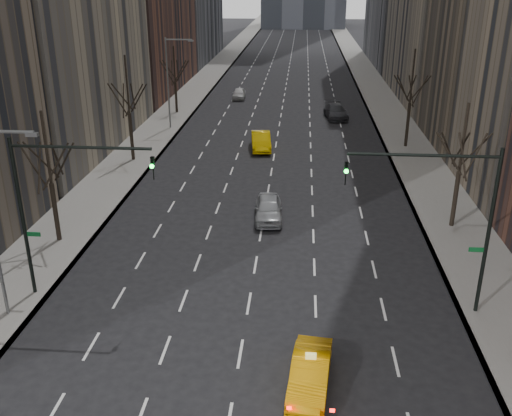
# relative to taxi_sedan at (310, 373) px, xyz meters

# --- Properties ---
(sidewalk_left) EXTENTS (4.50, 320.00, 0.15)m
(sidewalk_left) POSITION_rel_taxi_sedan_xyz_m (-15.17, 63.89, -0.61)
(sidewalk_left) COLOR slate
(sidewalk_left) RESTS_ON ground
(sidewalk_right) EXTENTS (4.50, 320.00, 0.15)m
(sidewalk_right) POSITION_rel_taxi_sedan_xyz_m (9.33, 63.89, -0.61)
(sidewalk_right) COLOR slate
(sidewalk_right) RESTS_ON ground
(tree_lw_b) EXTENTS (3.36, 3.50, 7.82)m
(tree_lw_b) POSITION_rel_taxi_sedan_xyz_m (-14.92, 11.89, 3.04)
(tree_lw_b) COLOR black
(tree_lw_b) RESTS_ON ground
(tree_lw_c) EXTENTS (3.36, 3.50, 8.74)m
(tree_lw_c) POSITION_rel_taxi_sedan_xyz_m (-14.92, 27.89, 3.36)
(tree_lw_c) COLOR black
(tree_lw_c) RESTS_ON ground
(tree_lw_d) EXTENTS (3.36, 3.50, 7.36)m
(tree_lw_d) POSITION_rel_taxi_sedan_xyz_m (-14.92, 45.89, 2.88)
(tree_lw_d) COLOR black
(tree_lw_d) RESTS_ON ground
(tree_rw_b) EXTENTS (3.36, 3.50, 7.82)m
(tree_rw_b) POSITION_rel_taxi_sedan_xyz_m (9.08, 15.89, 3.04)
(tree_rw_b) COLOR black
(tree_rw_b) RESTS_ON ground
(tree_rw_c) EXTENTS (3.36, 3.50, 8.74)m
(tree_rw_c) POSITION_rel_taxi_sedan_xyz_m (9.08, 33.89, 3.36)
(tree_rw_c) COLOR black
(tree_rw_c) RESTS_ON ground
(traffic_mast_left) EXTENTS (6.69, 0.39, 8.00)m
(traffic_mast_left) POSITION_rel_taxi_sedan_xyz_m (-12.02, 5.88, 4.81)
(traffic_mast_left) COLOR black
(traffic_mast_left) RESTS_ON ground
(traffic_mast_right) EXTENTS (6.69, 0.39, 8.00)m
(traffic_mast_right) POSITION_rel_taxi_sedan_xyz_m (6.19, 5.88, 4.81)
(traffic_mast_right) COLOR black
(traffic_mast_right) RESTS_ON ground
(streetlight_far) EXTENTS (2.83, 0.22, 9.00)m
(streetlight_far) POSITION_rel_taxi_sedan_xyz_m (-13.76, 38.89, 4.94)
(streetlight_far) COLOR slate
(streetlight_far) RESTS_ON ground
(taxi_sedan) EXTENTS (1.88, 4.26, 1.36)m
(taxi_sedan) POSITION_rel_taxi_sedan_xyz_m (0.00, 0.00, 0.00)
(taxi_sedan) COLOR #ED9B05
(taxi_sedan) RESTS_ON ground
(silver_sedan_ahead) EXTENTS (2.03, 4.47, 1.49)m
(silver_sedan_ahead) POSITION_rel_taxi_sedan_xyz_m (-2.59, 16.30, 0.06)
(silver_sedan_ahead) COLOR #9B9FA3
(silver_sedan_ahead) RESTS_ON ground
(far_taxi) EXTENTS (2.22, 4.95, 1.58)m
(far_taxi) POSITION_rel_taxi_sedan_xyz_m (-4.22, 32.23, 0.11)
(far_taxi) COLOR #F3C105
(far_taxi) RESTS_ON ground
(far_suv_grey) EXTENTS (2.81, 5.49, 1.53)m
(far_suv_grey) POSITION_rel_taxi_sedan_xyz_m (3.18, 44.91, 0.08)
(far_suv_grey) COLOR #303035
(far_suv_grey) RESTS_ON ground
(far_car_white) EXTENTS (1.66, 3.93, 1.33)m
(far_car_white) POSITION_rel_taxi_sedan_xyz_m (-8.65, 54.69, -0.02)
(far_car_white) COLOR #BCBCBC
(far_car_white) RESTS_ON ground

